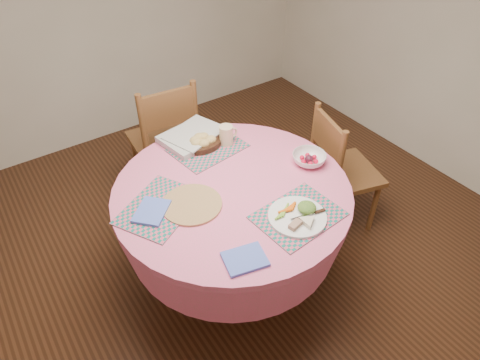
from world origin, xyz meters
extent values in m
plane|color=#331C0F|center=(0.00, 0.00, 0.00)|extent=(4.00, 4.00, 0.00)
cylinder|color=#DC6788|center=(0.00, 0.00, 0.73)|extent=(1.24, 1.24, 0.04)
cone|color=#DC6788|center=(0.00, 0.00, 0.56)|extent=(1.24, 1.24, 0.30)
cylinder|color=black|center=(0.00, 0.00, 0.22)|extent=(0.14, 0.14, 0.44)
cylinder|color=black|center=(0.00, 0.00, 0.03)|extent=(0.56, 0.56, 0.06)
cube|color=brown|center=(0.92, 0.02, 0.42)|extent=(0.49, 0.50, 0.04)
cylinder|color=brown|center=(1.02, -0.18, 0.21)|extent=(0.05, 0.05, 0.42)
cylinder|color=brown|center=(1.11, 0.14, 0.21)|extent=(0.05, 0.05, 0.42)
cylinder|color=brown|center=(0.72, -0.10, 0.21)|extent=(0.05, 0.05, 0.42)
cylinder|color=brown|center=(0.81, 0.23, 0.21)|extent=(0.05, 0.05, 0.42)
cylinder|color=brown|center=(0.70, -0.09, 0.65)|extent=(0.05, 0.05, 0.47)
cylinder|color=brown|center=(0.79, 0.23, 0.65)|extent=(0.05, 0.05, 0.47)
cube|color=brown|center=(0.75, 0.07, 0.75)|extent=(0.12, 0.33, 0.22)
cube|color=brown|center=(0.08, 1.01, 0.45)|extent=(0.48, 0.46, 0.04)
cylinder|color=brown|center=(0.28, 1.16, 0.23)|extent=(0.04, 0.04, 0.45)
cylinder|color=brown|center=(-0.08, 1.20, 0.23)|extent=(0.04, 0.04, 0.45)
cylinder|color=brown|center=(0.24, 0.82, 0.23)|extent=(0.04, 0.04, 0.45)
cylinder|color=brown|center=(-0.12, 0.86, 0.23)|extent=(0.04, 0.04, 0.45)
cylinder|color=brown|center=(0.24, 0.80, 0.70)|extent=(0.04, 0.04, 0.50)
cylinder|color=brown|center=(-0.12, 0.84, 0.70)|extent=(0.04, 0.04, 0.50)
cube|color=brown|center=(0.06, 0.82, 0.80)|extent=(0.36, 0.06, 0.24)
cube|color=#126960|center=(0.15, -0.35, 0.75)|extent=(0.42, 0.33, 0.01)
cube|color=#126960|center=(-0.37, 0.08, 0.75)|extent=(0.50, 0.46, 0.01)
cube|color=#126960|center=(0.08, 0.37, 0.75)|extent=(0.44, 0.35, 0.01)
cylinder|color=olive|center=(-0.24, 0.00, 0.76)|extent=(0.30, 0.30, 0.01)
cube|color=#5068CF|center=(-0.22, -0.43, 0.76)|extent=(0.21, 0.18, 0.01)
cube|color=#5068CF|center=(-0.42, 0.06, 0.76)|extent=(0.23, 0.22, 0.01)
cylinder|color=white|center=(0.13, -0.36, 0.76)|extent=(0.28, 0.28, 0.01)
ellipsoid|color=#1F501B|center=(0.19, -0.37, 0.79)|extent=(0.11, 0.11, 0.04)
cylinder|color=beige|center=(0.12, -0.43, 0.78)|extent=(0.12, 0.12, 0.02)
cube|color=#916653|center=(0.07, -0.40, 0.78)|extent=(0.07, 0.05, 0.02)
cube|color=silver|center=(0.15, -0.39, 0.77)|extent=(0.15, 0.04, 0.00)
cylinder|color=black|center=(0.06, 0.40, 0.77)|extent=(0.23, 0.23, 0.03)
ellipsoid|color=tan|center=(0.02, 0.40, 0.81)|extent=(0.07, 0.06, 0.05)
ellipsoid|color=tan|center=(0.08, 0.43, 0.81)|extent=(0.07, 0.06, 0.05)
ellipsoid|color=tan|center=(0.10, 0.38, 0.81)|extent=(0.07, 0.06, 0.05)
ellipsoid|color=tan|center=(0.05, 0.37, 0.81)|extent=(0.07, 0.06, 0.05)
ellipsoid|color=tan|center=(0.06, 0.44, 0.81)|extent=(0.07, 0.06, 0.05)
ellipsoid|color=tan|center=(0.03, 0.42, 0.81)|extent=(0.07, 0.06, 0.05)
cylinder|color=beige|center=(0.19, 0.35, 0.81)|extent=(0.08, 0.08, 0.12)
torus|color=beige|center=(0.23, 0.35, 0.81)|extent=(0.07, 0.01, 0.07)
imported|color=white|center=(0.47, -0.06, 0.78)|extent=(0.23, 0.23, 0.06)
sphere|color=red|center=(0.51, -0.06, 0.77)|extent=(0.03, 0.03, 0.03)
sphere|color=red|center=(0.49, -0.03, 0.77)|extent=(0.03, 0.03, 0.03)
sphere|color=red|center=(0.45, -0.03, 0.77)|extent=(0.03, 0.03, 0.03)
sphere|color=red|center=(0.43, -0.06, 0.77)|extent=(0.03, 0.03, 0.03)
sphere|color=red|center=(0.45, -0.10, 0.77)|extent=(0.03, 0.03, 0.03)
sphere|color=red|center=(0.49, -0.10, 0.77)|extent=(0.03, 0.03, 0.03)
sphere|color=#431324|center=(0.47, -0.06, 0.78)|extent=(0.05, 0.05, 0.05)
cube|color=silver|center=(0.05, 0.49, 0.77)|extent=(0.38, 0.32, 0.03)
cube|color=silver|center=(0.07, 0.49, 0.80)|extent=(0.38, 0.34, 0.01)
camera|label=1|loc=(-0.91, -1.39, 2.19)|focal=32.00mm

